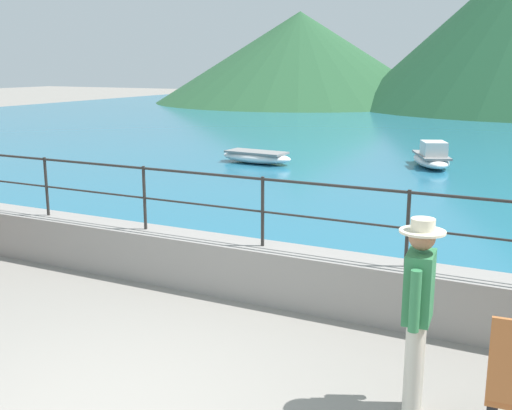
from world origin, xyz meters
TOP-DOWN VIEW (x-y plane):
  - promenade_wall at (0.00, 3.20)m, footprint 20.00×0.56m
  - railing at (0.00, 3.20)m, footprint 18.44×0.04m
  - lake_water at (0.00, 25.84)m, footprint 64.00×44.32m
  - hill_secondary at (-15.78, 41.74)m, footprint 22.31×22.31m
  - person_walking at (2.39, 1.32)m, footprint 0.38×0.57m
  - boat_3 at (-0.13, 14.56)m, footprint 1.75×2.47m
  - boat_6 at (-4.96, 12.88)m, footprint 2.36×1.08m

SIDE VIEW (x-z plane):
  - lake_water at x=0.00m, z-range 0.00..0.06m
  - boat_6 at x=-4.96m, z-range 0.08..0.44m
  - boat_3 at x=-0.13m, z-range -0.05..0.71m
  - promenade_wall at x=0.00m, z-range 0.00..0.70m
  - person_walking at x=2.39m, z-range 0.10..1.85m
  - railing at x=0.00m, z-range 0.87..1.77m
  - hill_secondary at x=-15.78m, z-range 0.00..6.84m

